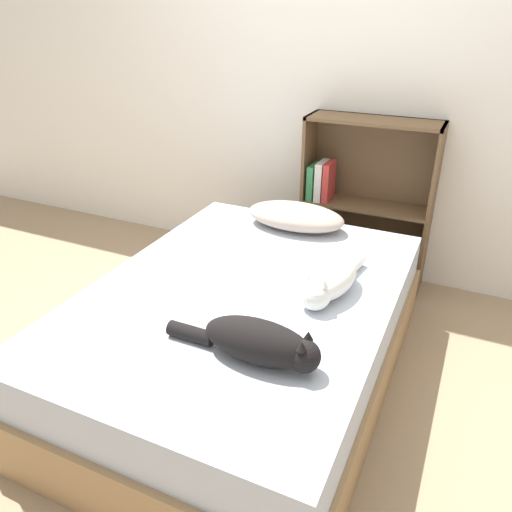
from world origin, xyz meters
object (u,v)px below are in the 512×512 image
(cat_dark, at_px, (260,342))
(bookshelf, at_px, (363,200))
(cat_light, at_px, (330,280))
(bed, at_px, (244,335))
(pillow, at_px, (295,216))

(cat_dark, distance_m, bookshelf, 1.63)
(cat_dark, relative_size, bookshelf, 0.58)
(cat_dark, bearing_deg, cat_light, 80.47)
(bed, height_order, bookshelf, bookshelf)
(bookshelf, bearing_deg, bed, -100.91)
(bed, xyz_separation_m, cat_light, (0.36, 0.12, 0.32))
(pillow, distance_m, cat_dark, 1.19)
(pillow, relative_size, cat_dark, 0.93)
(pillow, xyz_separation_m, bookshelf, (0.27, 0.48, -0.03))
(bed, relative_size, pillow, 3.28)
(pillow, distance_m, bookshelf, 0.55)
(pillow, xyz_separation_m, cat_dark, (0.30, -1.15, 0.01))
(bed, bearing_deg, cat_dark, -57.01)
(cat_light, height_order, cat_dark, cat_dark)
(pillow, height_order, cat_light, cat_light)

